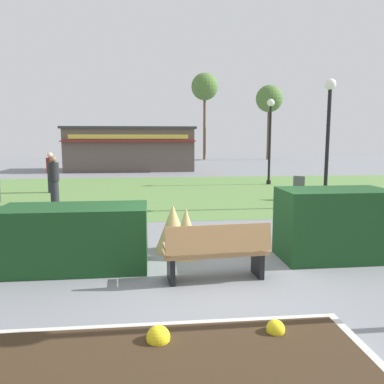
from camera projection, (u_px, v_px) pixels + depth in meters
The scene contains 17 objects.
ground_plane at pixel (215, 276), 6.43m from camera, with size 80.00×80.00×0.00m, color slate.
lawn_patch at pixel (176, 191), 16.55m from camera, with size 36.00×12.00×0.01m, color #5B8442.
park_bench at pixel (216, 251), 6.17m from camera, with size 1.74×0.66×0.95m.
hedge_left at pixel (75, 238), 6.72m from camera, with size 2.51×1.10×1.11m, color #19421E.
hedge_right at pixel (333, 224), 7.28m from camera, with size 2.02×1.10×1.34m, color #19421E.
ornamental_grass_behind_left at pixel (173, 228), 7.78m from camera, with size 0.74×0.74×0.96m, color tan.
ornamental_grass_behind_right at pixel (186, 232), 7.36m from camera, with size 0.60×0.60×0.98m, color tan.
lamppost_mid at pixel (328, 128), 12.37m from camera, with size 0.36×0.36×4.16m.
lamppost_far at pixel (270, 131), 18.75m from camera, with size 0.36×0.36×4.16m.
trash_bin at pixel (9, 246), 6.65m from camera, with size 0.52×0.52×0.85m, color #2D4233.
food_kiosk at pixel (131, 148), 27.44m from camera, with size 9.02×4.66×3.05m.
cafe_chair_west at pixel (300, 185), 14.34m from camera, with size 0.62×0.62×0.89m.
person_strolling at pixel (51, 172), 16.09m from camera, with size 0.34×0.34×1.69m.
person_standing at pixel (54, 180), 13.00m from camera, with size 0.34×0.34×1.69m.
parked_car_west_slot at pixel (100, 156), 35.38m from camera, with size 4.34×2.34×1.20m.
tree_left_bg at pixel (205, 88), 39.93m from camera, with size 2.80×2.80×8.98m.
tree_right_bg at pixel (269, 99), 40.03m from camera, with size 2.80×2.80×7.75m.
Camera 1 is at (-1.03, -6.09, 2.29)m, focal length 35.88 mm.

